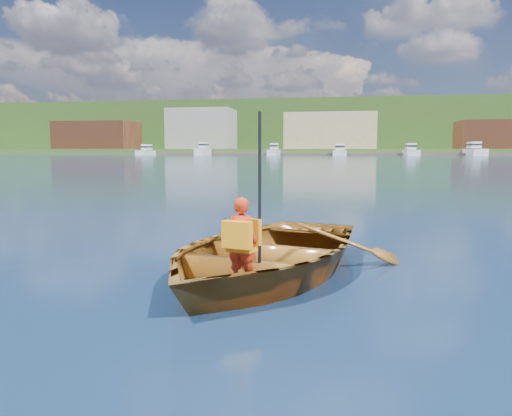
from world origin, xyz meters
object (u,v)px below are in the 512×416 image
object	(u,v)px
child_paddler	(242,239)
marina_yachts	(381,151)
rowboat	(263,253)
dock	(382,154)

from	to	relation	value
child_paddler	marina_yachts	bearing A→B (deg)	85.50
rowboat	dock	bearing A→B (deg)	85.44
child_paddler	marina_yachts	distance (m)	145.65
marina_yachts	child_paddler	bearing A→B (deg)	-94.50
dock	marina_yachts	world-z (taller)	marina_yachts
rowboat	child_paddler	size ratio (longest dim) A/B	2.54
dock	marina_yachts	distance (m)	4.80
rowboat	dock	size ratio (longest dim) A/B	0.03
dock	marina_yachts	bearing A→B (deg)	-96.47
rowboat	marina_yachts	xyz separation A→B (m)	(11.35, 144.29, 1.06)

